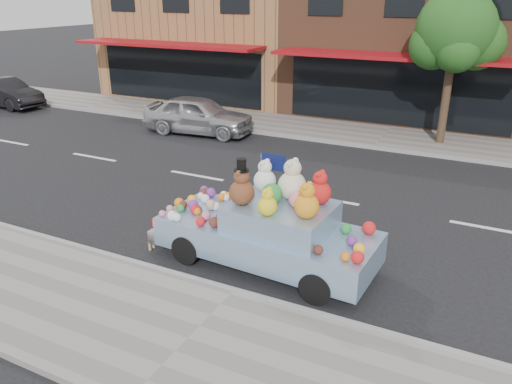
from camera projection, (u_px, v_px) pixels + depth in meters
The scene contains 11 objects.
ground at pixel (325, 199), 13.13m from camera, with size 120.00×120.00×0.00m, color black.
near_sidewalk at pixel (188, 341), 7.70m from camera, with size 60.00×3.00×0.12m, color gray.
far_sidewalk at pixel (383, 137), 18.51m from camera, with size 60.00×3.00×0.12m, color gray.
near_kerb at pixel (234, 292), 8.95m from camera, with size 60.00×0.12×0.13m, color gray.
far_kerb at pixel (373, 147), 17.26m from camera, with size 60.00×0.12×0.13m, color gray.
storefront_left at pixel (221, 21), 25.83m from camera, with size 10.00×9.80×7.30m.
storefront_mid at pixel (420, 27), 21.72m from camera, with size 10.00×9.80×7.30m.
street_tree at pixel (456, 37), 16.36m from camera, with size 3.00×2.70×5.22m.
car_silver at pixel (198, 115), 18.93m from camera, with size 1.70×4.22×1.44m, color #B6B7BB.
car_dark at pixel (6, 93), 23.37m from camera, with size 1.38×3.96×1.31m, color black.
art_car at pixel (268, 228), 9.73m from camera, with size 4.58×2.00×2.25m.
Camera 1 is at (3.73, -11.66, 5.08)m, focal length 35.00 mm.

